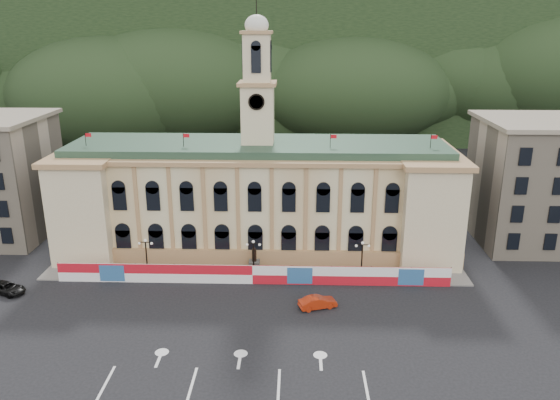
{
  "coord_description": "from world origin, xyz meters",
  "views": [
    {
      "loc": [
        5.39,
        -47.74,
        31.72
      ],
      "look_at": [
        3.4,
        18.0,
        10.29
      ],
      "focal_mm": 35.0,
      "sensor_mm": 36.0,
      "label": 1
    }
  ],
  "objects_px": {
    "lamp_center": "(254,255)",
    "black_suv": "(7,288)",
    "statue": "(254,265)",
    "red_sedan": "(318,302)"
  },
  "relations": [
    {
      "from": "red_sedan",
      "to": "statue",
      "type": "bearing_deg",
      "value": 23.19
    },
    {
      "from": "red_sedan",
      "to": "black_suv",
      "type": "height_order",
      "value": "red_sedan"
    },
    {
      "from": "lamp_center",
      "to": "red_sedan",
      "type": "relative_size",
      "value": 1.09
    },
    {
      "from": "red_sedan",
      "to": "black_suv",
      "type": "bearing_deg",
      "value": 67.49
    },
    {
      "from": "statue",
      "to": "red_sedan",
      "type": "height_order",
      "value": "statue"
    },
    {
      "from": "red_sedan",
      "to": "lamp_center",
      "type": "bearing_deg",
      "value": 26.56
    },
    {
      "from": "statue",
      "to": "black_suv",
      "type": "relative_size",
      "value": 0.7
    },
    {
      "from": "lamp_center",
      "to": "black_suv",
      "type": "distance_m",
      "value": 30.59
    },
    {
      "from": "statue",
      "to": "red_sedan",
      "type": "distance_m",
      "value": 12.1
    },
    {
      "from": "statue",
      "to": "lamp_center",
      "type": "height_order",
      "value": "lamp_center"
    }
  ]
}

